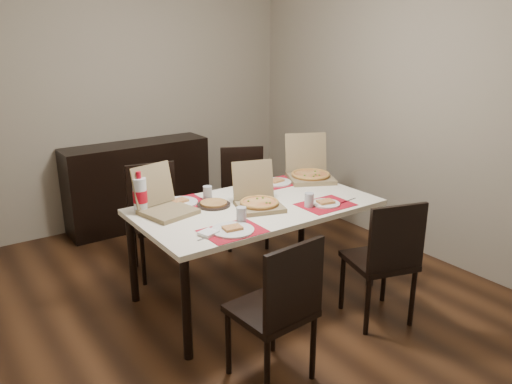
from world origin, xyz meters
TOP-DOWN VIEW (x-y plane):
  - ground at (0.00, 0.00)m, footprint 3.80×4.00m
  - room_walls at (0.00, 0.43)m, footprint 3.84×4.02m
  - sideboard at (0.00, 1.78)m, footprint 1.50×0.40m
  - dining_table at (0.17, -0.16)m, footprint 1.80×1.00m
  - chair_near_left at (-0.34, -1.11)m, footprint 0.45×0.45m
  - chair_near_right at (0.66, -1.02)m, footprint 0.52×0.52m
  - chair_far_left at (-0.29, 0.69)m, footprint 0.49×0.49m
  - chair_far_right at (0.68, 0.78)m, footprint 0.56×0.56m
  - setting_near_left at (-0.25, -0.48)m, footprint 0.47×0.30m
  - setting_near_right at (0.55, -0.46)m, footprint 0.50×0.30m
  - setting_far_left at (-0.27, 0.19)m, footprint 0.53×0.30m
  - setting_far_right at (0.57, 0.17)m, footprint 0.49×0.30m
  - napkin_loose at (0.15, -0.23)m, footprint 0.16×0.16m
  - pizza_box_center at (0.15, -0.22)m, footprint 0.41×0.43m
  - pizza_box_right at (0.95, 0.12)m, footprint 0.52×0.54m
  - pizza_box_left at (-0.48, 0.08)m, footprint 0.40×0.43m
  - faina_plate at (-0.11, 0.00)m, footprint 0.25×0.25m
  - dip_bowl at (0.20, -0.01)m, footprint 0.15×0.15m
  - soda_bottle at (-0.61, 0.18)m, footprint 0.10×0.10m

SIDE VIEW (x-z plane):
  - ground at x=0.00m, z-range -0.02..0.00m
  - sideboard at x=0.00m, z-range 0.00..0.90m
  - chair_near_left at x=-0.34m, z-range 0.05..0.98m
  - chair_near_right at x=0.66m, z-range 0.05..0.98m
  - chair_far_left at x=-0.29m, z-range 0.05..0.98m
  - chair_far_right at x=0.68m, z-range 0.05..0.98m
  - dining_table at x=0.17m, z-range 0.31..1.06m
  - napkin_loose at x=0.15m, z-range 0.75..0.77m
  - faina_plate at x=-0.11m, z-range 0.75..0.78m
  - dip_bowl at x=0.20m, z-range 0.75..0.78m
  - setting_near_left at x=-0.25m, z-range 0.71..0.82m
  - setting_far_left at x=-0.27m, z-range 0.72..0.83m
  - setting_far_right at x=0.57m, z-range 0.72..0.83m
  - setting_near_right at x=0.55m, z-range 0.72..0.83m
  - pizza_box_center at x=0.15m, z-range 0.64..0.96m
  - pizza_box_left at x=-0.48m, z-range 0.64..0.98m
  - pizza_box_right at x=0.95m, z-range 0.62..1.00m
  - soda_bottle at x=-0.61m, z-range 0.73..1.03m
  - room_walls at x=0.00m, z-range 0.42..3.04m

